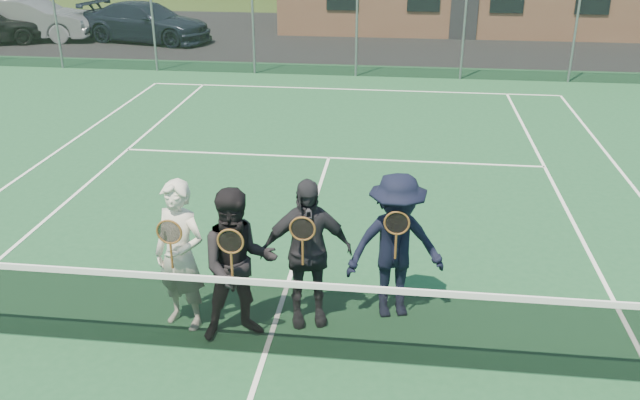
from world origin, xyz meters
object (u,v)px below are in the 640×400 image
object	(u,v)px
player_d	(396,247)
player_b	(238,265)
car_c	(147,22)
tennis_net	(263,314)
car_b	(29,19)
player_a	(180,256)
player_c	(306,252)

from	to	relation	value
player_d	player_b	bearing A→B (deg)	-158.96
car_c	tennis_net	world-z (taller)	car_c
car_b	player_b	xyz separation A→B (m)	(12.03, -17.54, 0.15)
tennis_net	player_a	world-z (taller)	player_a
car_c	player_b	distance (m)	19.40
player_c	tennis_net	bearing A→B (deg)	-116.19
player_a	player_b	world-z (taller)	same
player_d	car_c	bearing A→B (deg)	118.59
car_b	tennis_net	xyz separation A→B (m)	(12.37, -17.89, -0.24)
player_c	player_d	xyz separation A→B (m)	(1.01, 0.27, -0.00)
player_c	player_d	world-z (taller)	same
player_b	player_d	xyz separation A→B (m)	(1.71, 0.66, -0.00)
player_d	player_c	bearing A→B (deg)	-165.00
car_b	player_a	bearing A→B (deg)	-152.68
car_c	player_b	xyz separation A→B (m)	(7.65, -17.83, 0.22)
car_c	player_d	size ratio (longest dim) A/B	2.68
player_c	player_d	size ratio (longest dim) A/B	1.00
player_b	player_c	size ratio (longest dim) A/B	1.00
car_b	player_c	world-z (taller)	player_c
car_c	tennis_net	xyz separation A→B (m)	(7.98, -18.18, -0.16)
car_b	tennis_net	size ratio (longest dim) A/B	0.40
car_b	tennis_net	bearing A→B (deg)	-151.07
player_c	car_b	bearing A→B (deg)	126.59
player_c	player_d	bearing A→B (deg)	15.00
car_b	player_b	size ratio (longest dim) A/B	2.61
car_b	player_c	xyz separation A→B (m)	(12.73, -17.15, 0.15)
tennis_net	player_a	bearing A→B (deg)	155.07
player_a	car_c	bearing A→B (deg)	111.42
tennis_net	player_d	bearing A→B (deg)	36.28
tennis_net	car_b	bearing A→B (deg)	124.66
car_b	player_a	world-z (taller)	player_a
tennis_net	player_c	distance (m)	0.91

